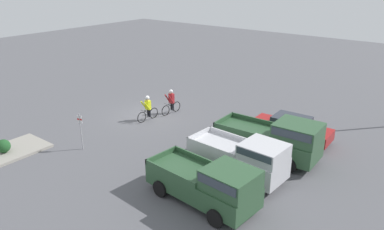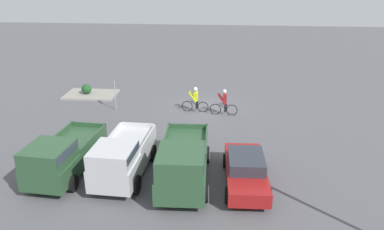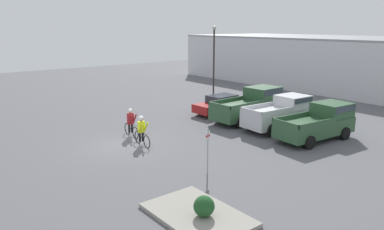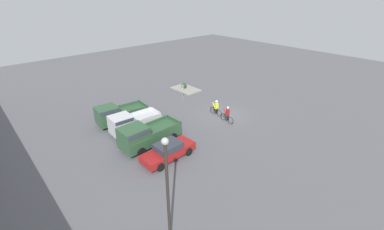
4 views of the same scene
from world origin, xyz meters
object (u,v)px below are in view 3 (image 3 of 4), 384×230
pickup_truck_1 (281,112)px  fire_lane_sign (208,147)px  cyclist_1 (131,122)px  shrub (204,206)px  pickup_truck_0 (252,104)px  sedan_0 (222,104)px  cyclist_0 (142,130)px  pickup_truck_2 (320,121)px  lamppost (214,55)px

pickup_truck_1 → fire_lane_sign: size_ratio=2.29×
cyclist_1 → shrub: 10.90m
pickup_truck_0 → sedan_0: bearing=-173.4°
pickup_truck_1 → fire_lane_sign: bearing=-72.2°
sedan_0 → pickup_truck_0: (2.78, 0.32, 0.44)m
pickup_truck_0 → shrub: (8.71, -11.85, -0.64)m
pickup_truck_0 → shrub: 14.72m
cyclist_0 → pickup_truck_0: bearing=91.1°
pickup_truck_1 → shrub: pickup_truck_1 is taller
shrub → fire_lane_sign: bearing=137.5°
pickup_truck_1 → pickup_truck_2: pickup_truck_1 is taller
pickup_truck_1 → cyclist_1: size_ratio=2.65×
lamppost → pickup_truck_0: bearing=-25.5°
pickup_truck_0 → pickup_truck_1: size_ratio=1.15×
pickup_truck_1 → fire_lane_sign: fire_lane_sign is taller
cyclist_0 → shrub: 8.93m
pickup_truck_0 → cyclist_0: 9.21m
sedan_0 → pickup_truck_0: pickup_truck_0 is taller
sedan_0 → cyclist_0: (2.96, -8.88, 0.17)m
pickup_truck_0 → cyclist_1: size_ratio=3.03×
sedan_0 → pickup_truck_2: bearing=0.4°
sedan_0 → shrub: sedan_0 is taller
cyclist_1 → sedan_0: bearing=96.9°
sedan_0 → pickup_truck_0: size_ratio=0.84×
pickup_truck_0 → pickup_truck_2: (5.65, -0.27, -0.09)m
pickup_truck_2 → fire_lane_sign: (-0.01, -8.78, 0.22)m
pickup_truck_0 → shrub: size_ratio=7.53×
shrub → lamppost: bearing=137.5°
fire_lane_sign → pickup_truck_0: bearing=122.0°
pickup_truck_1 → cyclist_1: 9.64m
sedan_0 → cyclist_1: cyclist_1 is taller
pickup_truck_2 → shrub: bearing=-75.2°
pickup_truck_2 → cyclist_1: 11.30m
lamppost → fire_lane_sign: bearing=-42.5°
cyclist_0 → shrub: (8.52, -2.65, -0.37)m
pickup_truck_1 → cyclist_1: (-4.59, -8.47, -0.22)m
cyclist_1 → shrub: (10.46, -3.05, -0.36)m
sedan_0 → shrub: bearing=-45.1°
pickup_truck_1 → fire_lane_sign: 9.16m
fire_lane_sign → cyclist_0: bearing=-178.4°
sedan_0 → fire_lane_sign: 12.14m
sedan_0 → fire_lane_sign: bearing=-46.0°
cyclist_0 → pickup_truck_2: bearing=58.5°
cyclist_0 → lamppost: (-9.05, 13.44, 2.96)m
sedan_0 → lamppost: bearing=143.2°
pickup_truck_0 → cyclist_0: (0.18, -9.20, -0.27)m
cyclist_0 → lamppost: 16.46m
sedan_0 → cyclist_1: size_ratio=2.54×
pickup_truck_0 → cyclist_1: (-1.76, -8.80, -0.28)m
lamppost → pickup_truck_1: bearing=-21.3°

